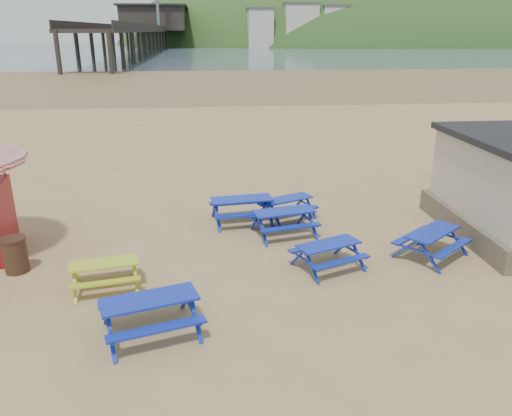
{
  "coord_description": "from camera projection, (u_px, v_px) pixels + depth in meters",
  "views": [
    {
      "loc": [
        -0.86,
        -12.71,
        6.1
      ],
      "look_at": [
        0.59,
        1.5,
        1.0
      ],
      "focal_mm": 35.0,
      "sensor_mm": 36.0,
      "label": 1
    }
  ],
  "objects": [
    {
      "name": "ground",
      "position": [
        241.0,
        260.0,
        14.04
      ],
      "size": [
        400.0,
        400.0,
        0.0
      ],
      "primitive_type": "plane",
      "color": "tan",
      "rests_on": "ground"
    },
    {
      "name": "wet_sand",
      "position": [
        210.0,
        79.0,
        65.57
      ],
      "size": [
        400.0,
        400.0,
        0.0
      ],
      "primitive_type": "plane",
      "color": "brown",
      "rests_on": "ground"
    },
    {
      "name": "sea",
      "position": [
        205.0,
        49.0,
        173.31
      ],
      "size": [
        400.0,
        400.0,
        0.0
      ],
      "primitive_type": "plane",
      "color": "#485A66",
      "rests_on": "ground"
    },
    {
      "name": "picnic_table_blue_a",
      "position": [
        242.0,
        210.0,
        16.67
      ],
      "size": [
        2.19,
        1.85,
        0.84
      ],
      "rotation": [
        0.0,
        0.0,
        0.12
      ],
      "color": "#0036A1",
      "rests_on": "ground"
    },
    {
      "name": "picnic_table_blue_b",
      "position": [
        284.0,
        222.0,
        15.68
      ],
      "size": [
        2.19,
        1.91,
        0.8
      ],
      "rotation": [
        0.0,
        0.0,
        0.22
      ],
      "color": "#0036A1",
      "rests_on": "ground"
    },
    {
      "name": "picnic_table_blue_c",
      "position": [
        288.0,
        207.0,
        17.15
      ],
      "size": [
        2.07,
        1.91,
        0.7
      ],
      "rotation": [
        0.0,
        0.0,
        0.42
      ],
      "color": "#0036A1",
      "rests_on": "ground"
    },
    {
      "name": "picnic_table_blue_d",
      "position": [
        151.0,
        316.0,
        10.52
      ],
      "size": [
        2.38,
        2.12,
        0.84
      ],
      "rotation": [
        0.0,
        0.0,
        0.29
      ],
      "color": "#0036A1",
      "rests_on": "ground"
    },
    {
      "name": "picnic_table_blue_e",
      "position": [
        328.0,
        256.0,
        13.45
      ],
      "size": [
        2.13,
        1.95,
        0.73
      ],
      "rotation": [
        0.0,
        0.0,
        0.39
      ],
      "color": "#0036A1",
      "rests_on": "ground"
    },
    {
      "name": "picnic_table_blue_f",
      "position": [
        432.0,
        244.0,
        14.13
      ],
      "size": [
        2.4,
        2.34,
        0.78
      ],
      "rotation": [
        0.0,
        0.0,
        0.66
      ],
      "color": "#0036A1",
      "rests_on": "ground"
    },
    {
      "name": "picnic_table_yellow",
      "position": [
        105.0,
        275.0,
        12.43
      ],
      "size": [
        1.87,
        1.61,
        0.69
      ],
      "rotation": [
        0.0,
        0.0,
        0.19
      ],
      "color": "gold",
      "rests_on": "ground"
    },
    {
      "name": "litter_bin",
      "position": [
        15.0,
        255.0,
        13.21
      ],
      "size": [
        0.66,
        0.66,
        0.97
      ],
      "color": "#3E291C",
      "rests_on": "ground"
    },
    {
      "name": "pier",
      "position": [
        154.0,
        32.0,
        177.47
      ],
      "size": [
        24.0,
        220.0,
        39.29
      ],
      "color": "black",
      "rests_on": "ground"
    },
    {
      "name": "headland_town",
      "position": [
        392.0,
        65.0,
        241.15
      ],
      "size": [
        264.0,
        144.0,
        108.0
      ],
      "color": "#2D4C1E",
      "rests_on": "ground"
    }
  ]
}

